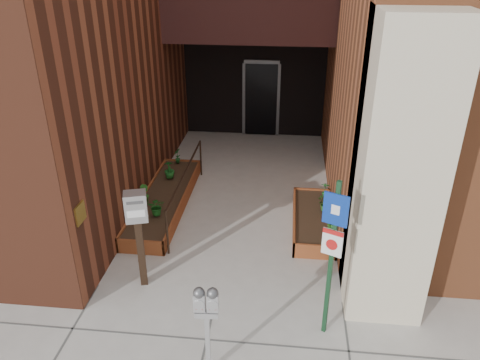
% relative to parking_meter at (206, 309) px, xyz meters
% --- Properties ---
extents(ground, '(80.00, 80.00, 0.00)m').
position_rel_parking_meter_xyz_m(ground, '(-0.12, 1.54, -1.08)').
color(ground, '#9E9991').
rests_on(ground, ground).
extents(planter_left, '(0.90, 3.60, 0.30)m').
position_rel_parking_meter_xyz_m(planter_left, '(-1.67, 4.24, -0.94)').
color(planter_left, maroon).
rests_on(planter_left, ground).
extents(planter_right, '(0.80, 2.20, 0.30)m').
position_rel_parking_meter_xyz_m(planter_right, '(1.48, 3.74, -0.94)').
color(planter_right, maroon).
rests_on(planter_right, ground).
extents(handrail, '(0.04, 3.34, 0.90)m').
position_rel_parking_meter_xyz_m(handrail, '(-1.17, 4.19, -0.33)').
color(handrail, black).
rests_on(handrail, ground).
extents(parking_meter, '(0.31, 0.15, 1.39)m').
position_rel_parking_meter_xyz_m(parking_meter, '(0.00, 0.00, 0.00)').
color(parking_meter, '#B3B3B6').
rests_on(parking_meter, ground).
extents(sign_post, '(0.31, 0.16, 2.45)m').
position_rel_parking_meter_xyz_m(sign_post, '(1.54, 0.89, 0.43)').
color(sign_post, '#14381F').
rests_on(sign_post, ground).
extents(payment_dropbox, '(0.40, 0.34, 1.71)m').
position_rel_parking_meter_xyz_m(payment_dropbox, '(-1.37, 1.67, 0.16)').
color(payment_dropbox, black).
rests_on(payment_dropbox, ground).
extents(shrub_left_a, '(0.38, 0.38, 0.36)m').
position_rel_parking_meter_xyz_m(shrub_left_a, '(-1.59, 3.38, -0.59)').
color(shrub_left_a, '#175218').
rests_on(shrub_left_a, planter_left).
extents(shrub_left_b, '(0.31, 0.31, 0.40)m').
position_rel_parking_meter_xyz_m(shrub_left_b, '(-1.97, 3.81, -0.58)').
color(shrub_left_b, '#235F1B').
rests_on(shrub_left_b, planter_left).
extents(shrub_left_c, '(0.28, 0.28, 0.41)m').
position_rel_parking_meter_xyz_m(shrub_left_c, '(-1.75, 5.02, -0.57)').
color(shrub_left_c, '#1A5B1E').
rests_on(shrub_left_c, planter_left).
extents(shrub_left_d, '(0.23, 0.23, 0.37)m').
position_rel_parking_meter_xyz_m(shrub_left_d, '(-1.75, 5.84, -0.59)').
color(shrub_left_d, '#17511C').
rests_on(shrub_left_d, planter_left).
extents(shrub_right_a, '(0.26, 0.26, 0.34)m').
position_rel_parking_meter_xyz_m(shrub_right_a, '(1.73, 2.84, -0.61)').
color(shrub_right_a, '#23621C').
rests_on(shrub_right_a, planter_right).
extents(shrub_right_b, '(0.21, 0.21, 0.34)m').
position_rel_parking_meter_xyz_m(shrub_right_b, '(1.73, 4.48, -0.61)').
color(shrub_right_b, '#1B6120').
rests_on(shrub_right_b, planter_right).
extents(shrub_right_c, '(0.38, 0.38, 0.30)m').
position_rel_parking_meter_xyz_m(shrub_right_c, '(1.69, 3.88, -0.62)').
color(shrub_right_c, '#235117').
rests_on(shrub_right_c, planter_right).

